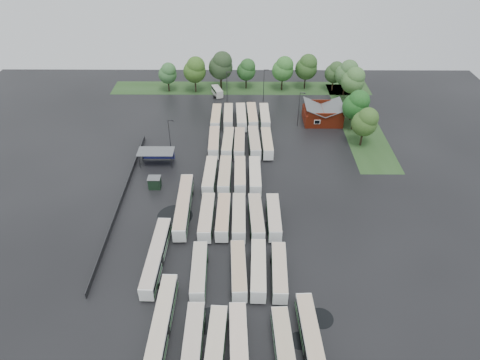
{
  "coord_description": "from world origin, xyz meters",
  "views": [
    {
      "loc": [
        2.45,
        -60.7,
        54.95
      ],
      "look_at": [
        2.0,
        12.0,
        2.5
      ],
      "focal_mm": 32.0,
      "sensor_mm": 36.0,
      "label": 1
    }
  ],
  "objects_px": {
    "artic_bus_east": "(313,349)",
    "artic_bus_west_a": "(162,325)",
    "brick_building": "(322,115)",
    "minibus": "(217,91)"
  },
  "relations": [
    {
      "from": "artic_bus_west_a",
      "to": "artic_bus_east",
      "type": "distance_m",
      "value": 21.71
    },
    {
      "from": "artic_bus_west_a",
      "to": "minibus",
      "type": "xyz_separation_m",
      "value": [
        3.99,
        82.24,
        -0.4
      ]
    },
    {
      "from": "brick_building",
      "to": "minibus",
      "type": "height_order",
      "value": "brick_building"
    },
    {
      "from": "artic_bus_west_a",
      "to": "minibus",
      "type": "relative_size",
      "value": 2.88
    },
    {
      "from": "minibus",
      "to": "brick_building",
      "type": "bearing_deg",
      "value": -49.21
    },
    {
      "from": "artic_bus_west_a",
      "to": "minibus",
      "type": "height_order",
      "value": "artic_bus_west_a"
    },
    {
      "from": "artic_bus_east",
      "to": "artic_bus_west_a",
      "type": "bearing_deg",
      "value": 167.63
    },
    {
      "from": "brick_building",
      "to": "artic_bus_east",
      "type": "distance_m",
      "value": 70.41
    },
    {
      "from": "brick_building",
      "to": "artic_bus_west_a",
      "type": "height_order",
      "value": "brick_building"
    },
    {
      "from": "brick_building",
      "to": "artic_bus_east",
      "type": "height_order",
      "value": "brick_building"
    }
  ]
}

